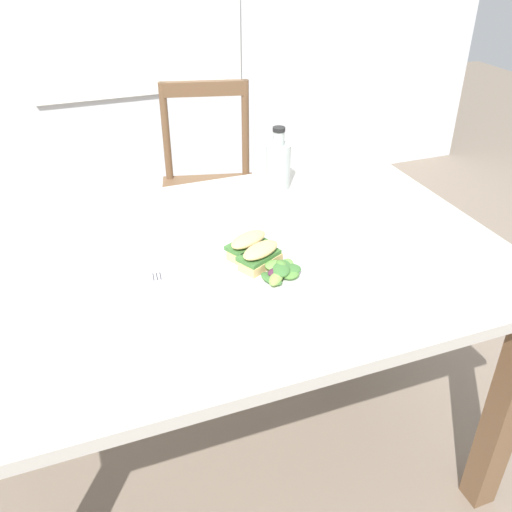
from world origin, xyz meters
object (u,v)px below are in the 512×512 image
object	(u,v)px
sandwich_half_front	(260,256)
bottle_cold_brew	(278,167)
plate_lunch	(262,270)
fork_on_napkin	(160,292)
dining_table	(220,296)
sandwich_half_back	(248,245)
chair_wooden_far	(209,190)

from	to	relation	value
sandwich_half_front	bottle_cold_brew	distance (m)	0.47
plate_lunch	sandwich_half_front	bearing A→B (deg)	92.12
fork_on_napkin	dining_table	bearing A→B (deg)	29.94
sandwich_half_front	plate_lunch	bearing A→B (deg)	-87.88
sandwich_half_back	fork_on_napkin	xyz separation A→B (m)	(-0.23, -0.07, -0.03)
fork_on_napkin	bottle_cold_brew	xyz separation A→B (m)	(0.46, 0.43, 0.06)
plate_lunch	fork_on_napkin	world-z (taller)	plate_lunch
sandwich_half_front	sandwich_half_back	size ratio (longest dim) A/B	1.00
dining_table	sandwich_half_front	bearing A→B (deg)	-47.35
dining_table	plate_lunch	bearing A→B (deg)	-50.63
sandwich_half_back	bottle_cold_brew	bearing A→B (deg)	57.75
plate_lunch	sandwich_half_front	world-z (taller)	sandwich_half_front
dining_table	sandwich_half_back	distance (m)	0.17
chair_wooden_far	plate_lunch	size ratio (longest dim) A/B	3.50
dining_table	sandwich_half_back	size ratio (longest dim) A/B	12.21
plate_lunch	sandwich_half_front	xyz separation A→B (m)	(-0.00, 0.01, 0.03)
chair_wooden_far	dining_table	bearing A→B (deg)	-104.54
dining_table	bottle_cold_brew	bearing A→B (deg)	48.64
chair_wooden_far	plate_lunch	bearing A→B (deg)	-99.46
dining_table	chair_wooden_far	distance (m)	1.04
dining_table	plate_lunch	world-z (taller)	plate_lunch
dining_table	sandwich_half_back	world-z (taller)	sandwich_half_back
dining_table	sandwich_half_back	xyz separation A→B (m)	(0.07, -0.03, 0.15)
dining_table	sandwich_half_front	world-z (taller)	sandwich_half_front
plate_lunch	fork_on_napkin	distance (m)	0.24
sandwich_half_back	bottle_cold_brew	size ratio (longest dim) A/B	0.63
sandwich_half_front	fork_on_napkin	bearing A→B (deg)	-176.85
plate_lunch	bottle_cold_brew	world-z (taller)	bottle_cold_brew
chair_wooden_far	plate_lunch	world-z (taller)	chair_wooden_far
chair_wooden_far	fork_on_napkin	bearing A→B (deg)	-111.28
fork_on_napkin	bottle_cold_brew	size ratio (longest dim) A/B	0.99
sandwich_half_front	fork_on_napkin	size ratio (longest dim) A/B	0.63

